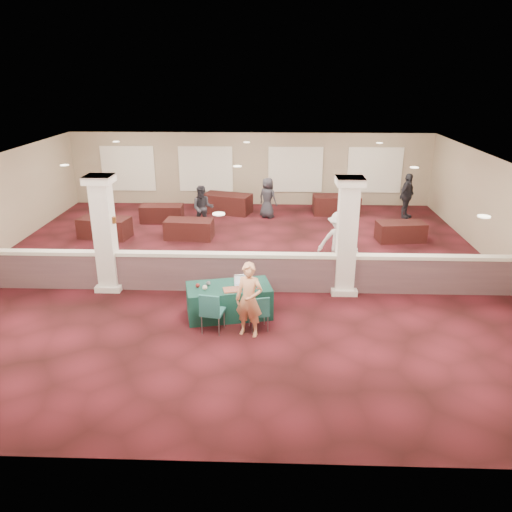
{
  "coord_description": "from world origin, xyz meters",
  "views": [
    {
      "loc": [
        1.04,
        -14.17,
        5.77
      ],
      "look_at": [
        0.61,
        -2.0,
        1.21
      ],
      "focal_mm": 35.0,
      "sensor_mm": 36.0,
      "label": 1
    }
  ],
  "objects_px": {
    "far_table_back_left": "(162,213)",
    "attendee_d": "(268,198)",
    "attendee_c": "(407,196)",
    "far_table_front_left": "(105,228)",
    "conf_chair_side": "(211,310)",
    "far_table_front_right": "(401,232)",
    "far_table_back_center": "(227,203)",
    "attendee_a": "(203,208)",
    "far_table_back_right": "(336,205)",
    "conf_chair_main": "(259,310)",
    "near_table": "(229,301)",
    "attendee_b": "(338,242)",
    "woman": "(249,300)",
    "far_table_front_center": "(189,229)"
  },
  "relations": [
    {
      "from": "conf_chair_main",
      "to": "attendee_d",
      "type": "height_order",
      "value": "attendee_d"
    },
    {
      "from": "near_table",
      "to": "far_table_front_center",
      "type": "xyz_separation_m",
      "value": [
        -1.97,
        6.0,
        -0.05
      ]
    },
    {
      "from": "far_table_front_left",
      "to": "far_table_back_right",
      "type": "distance_m",
      "value": 9.48
    },
    {
      "from": "far_table_front_right",
      "to": "attendee_c",
      "type": "relative_size",
      "value": 0.9
    },
    {
      "from": "far_table_back_right",
      "to": "attendee_d",
      "type": "bearing_deg",
      "value": -166.99
    },
    {
      "from": "conf_chair_side",
      "to": "attendee_d",
      "type": "distance_m",
      "value": 9.81
    },
    {
      "from": "attendee_b",
      "to": "far_table_back_right",
      "type": "bearing_deg",
      "value": 92.7
    },
    {
      "from": "far_table_back_right",
      "to": "attendee_d",
      "type": "distance_m",
      "value": 3.02
    },
    {
      "from": "near_table",
      "to": "attendee_c",
      "type": "relative_size",
      "value": 1.11
    },
    {
      "from": "far_table_front_left",
      "to": "attendee_d",
      "type": "height_order",
      "value": "attendee_d"
    },
    {
      "from": "far_table_front_left",
      "to": "far_table_back_center",
      "type": "distance_m",
      "value": 5.44
    },
    {
      "from": "woman",
      "to": "far_table_front_center",
      "type": "height_order",
      "value": "woman"
    },
    {
      "from": "conf_chair_main",
      "to": "far_table_back_center",
      "type": "relative_size",
      "value": 0.45
    },
    {
      "from": "far_table_front_center",
      "to": "far_table_front_right",
      "type": "bearing_deg",
      "value": 0.0
    },
    {
      "from": "near_table",
      "to": "woman",
      "type": "distance_m",
      "value": 1.21
    },
    {
      "from": "conf_chair_side",
      "to": "attendee_c",
      "type": "height_order",
      "value": "attendee_c"
    },
    {
      "from": "attendee_d",
      "to": "conf_chair_side",
      "type": "bearing_deg",
      "value": 116.09
    },
    {
      "from": "far_table_front_right",
      "to": "attendee_a",
      "type": "bearing_deg",
      "value": 172.12
    },
    {
      "from": "far_table_back_left",
      "to": "far_table_back_right",
      "type": "height_order",
      "value": "far_table_back_right"
    },
    {
      "from": "far_table_back_center",
      "to": "attendee_a",
      "type": "distance_m",
      "value": 2.63
    },
    {
      "from": "near_table",
      "to": "far_table_back_left",
      "type": "bearing_deg",
      "value": 100.11
    },
    {
      "from": "far_table_front_center",
      "to": "attendee_b",
      "type": "relative_size",
      "value": 0.92
    },
    {
      "from": "far_table_front_left",
      "to": "attendee_c",
      "type": "xyz_separation_m",
      "value": [
        11.6,
        3.0,
        0.56
      ]
    },
    {
      "from": "far_table_back_right",
      "to": "attendee_a",
      "type": "relative_size",
      "value": 1.13
    },
    {
      "from": "far_table_front_center",
      "to": "far_table_back_right",
      "type": "bearing_deg",
      "value": 31.49
    },
    {
      "from": "conf_chair_side",
      "to": "far_table_front_center",
      "type": "height_order",
      "value": "conf_chair_side"
    },
    {
      "from": "woman",
      "to": "attendee_a",
      "type": "height_order",
      "value": "woman"
    },
    {
      "from": "far_table_back_left",
      "to": "attendee_a",
      "type": "xyz_separation_m",
      "value": [
        1.82,
        -1.08,
        0.52
      ]
    },
    {
      "from": "attendee_c",
      "to": "far_table_front_left",
      "type": "bearing_deg",
      "value": 144.99
    },
    {
      "from": "far_table_back_left",
      "to": "attendee_d",
      "type": "bearing_deg",
      "value": 9.97
    },
    {
      "from": "near_table",
      "to": "far_table_back_left",
      "type": "distance_m",
      "value": 8.77
    },
    {
      "from": "far_table_front_right",
      "to": "attendee_a",
      "type": "distance_m",
      "value": 7.32
    },
    {
      "from": "far_table_back_left",
      "to": "attendee_d",
      "type": "relative_size",
      "value": 1.0
    },
    {
      "from": "conf_chair_side",
      "to": "far_table_back_right",
      "type": "xyz_separation_m",
      "value": [
        4.07,
        10.41,
        -0.2
      ]
    },
    {
      "from": "far_table_front_center",
      "to": "far_table_back_right",
      "type": "relative_size",
      "value": 0.88
    },
    {
      "from": "attendee_a",
      "to": "woman",
      "type": "bearing_deg",
      "value": -79.99
    },
    {
      "from": "far_table_back_right",
      "to": "far_table_back_left",
      "type": "bearing_deg",
      "value": -168.79
    },
    {
      "from": "attendee_a",
      "to": "far_table_front_right",
      "type": "bearing_deg",
      "value": -12.93
    },
    {
      "from": "near_table",
      "to": "attendee_c",
      "type": "xyz_separation_m",
      "value": [
        6.53,
        9.0,
        0.53
      ]
    },
    {
      "from": "attendee_b",
      "to": "attendee_a",
      "type": "bearing_deg",
      "value": 148.07
    },
    {
      "from": "near_table",
      "to": "far_table_front_left",
      "type": "height_order",
      "value": "near_table"
    },
    {
      "from": "conf_chair_side",
      "to": "far_table_front_right",
      "type": "relative_size",
      "value": 0.6
    },
    {
      "from": "attendee_d",
      "to": "woman",
      "type": "bearing_deg",
      "value": 121.22
    },
    {
      "from": "far_table_front_left",
      "to": "attendee_c",
      "type": "distance_m",
      "value": 11.99
    },
    {
      "from": "conf_chair_main",
      "to": "far_table_back_left",
      "type": "relative_size",
      "value": 0.54
    },
    {
      "from": "far_table_front_right",
      "to": "attendee_d",
      "type": "bearing_deg",
      "value": 149.53
    },
    {
      "from": "attendee_d",
      "to": "near_table",
      "type": "bearing_deg",
      "value": 117.48
    },
    {
      "from": "near_table",
      "to": "conf_chair_side",
      "type": "xyz_separation_m",
      "value": [
        -0.32,
        -0.91,
        0.2
      ]
    },
    {
      "from": "far_table_back_center",
      "to": "far_table_back_right",
      "type": "bearing_deg",
      "value": 0.0
    },
    {
      "from": "far_table_back_center",
      "to": "attendee_a",
      "type": "xyz_separation_m",
      "value": [
        -0.69,
        -2.5,
        0.46
      ]
    }
  ]
}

